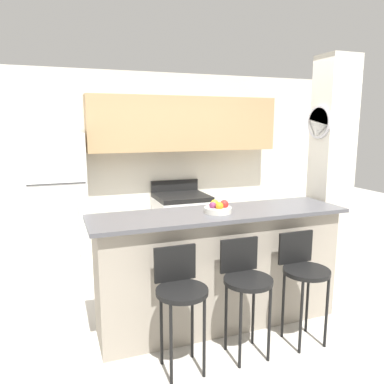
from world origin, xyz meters
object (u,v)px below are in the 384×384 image
refrigerator (58,206)px  fruit_bowl (218,208)px  bar_stool_left (180,291)px  bar_stool_right (303,271)px  stove_range (182,227)px  bar_stool_mid (246,280)px

refrigerator → fruit_bowl: bearing=-53.4°
bar_stool_left → bar_stool_right: same height
refrigerator → bar_stool_right: refrigerator is taller
bar_stool_right → fruit_bowl: bearing=141.2°
bar_stool_left → fruit_bowl: size_ratio=3.89×
stove_range → bar_stool_left: 2.39m
stove_range → bar_stool_mid: size_ratio=1.14×
stove_range → bar_stool_right: 2.29m
refrigerator → bar_stool_left: refrigerator is taller
bar_stool_left → bar_stool_mid: bearing=0.0°
stove_range → bar_stool_mid: bearing=-95.6°
stove_range → fruit_bowl: fruit_bowl is taller
bar_stool_mid → bar_stool_right: bearing=0.0°
bar_stool_right → fruit_bowl: 0.90m
refrigerator → bar_stool_mid: (1.37, -2.26, -0.25)m
bar_stool_left → bar_stool_mid: size_ratio=1.00×
refrigerator → fruit_bowl: refrigerator is taller
bar_stool_right → bar_stool_mid: bearing=180.0°
bar_stool_mid → fruit_bowl: fruit_bowl is taller
stove_range → fruit_bowl: size_ratio=4.42×
refrigerator → stove_range: size_ratio=1.64×
bar_stool_left → bar_stool_right: bearing=0.0°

